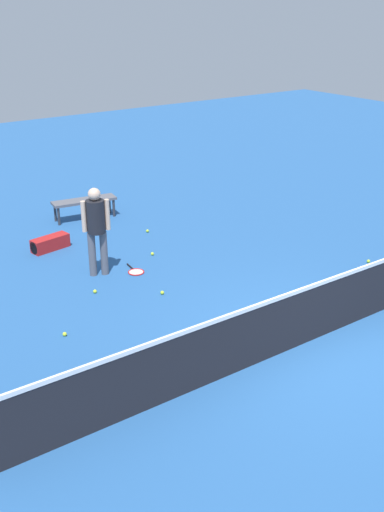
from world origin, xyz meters
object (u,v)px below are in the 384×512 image
Objects in this scene: tennis_racket_near_player at (136,271)px; tennis_ball_stray_right at (95,291)px; tennis_ball_baseline at (368,261)px; player_near_side at (96,224)px; tennis_ball_near_player at (152,254)px; courtside_bench at (84,202)px; tennis_ball_midcourt at (162,293)px; equipment_bag at (49,244)px; tennis_ball_by_net at (147,231)px; tennis_ball_stray_left at (65,334)px.

tennis_racket_near_player is 9.06× the size of tennis_ball_stray_right.
tennis_ball_stray_right is (5.03, -1.93, 0.00)m from tennis_ball_baseline.
player_near_side is 25.76× the size of tennis_ball_near_player.
courtside_bench is at bearing -111.48° from player_near_side.
tennis_ball_stray_right is (0.95, -0.73, 0.00)m from tennis_ball_midcourt.
tennis_ball_baseline is 0.08× the size of equipment_bag.
tennis_ball_midcourt is (0.79, 1.60, 0.00)m from tennis_ball_near_player.
tennis_ball_by_net is 4.62m from tennis_ball_stray_left.
tennis_ball_stray_left is 5.47m from courtside_bench.
tennis_ball_by_net is 1.00× the size of tennis_ball_stray_right.
player_near_side is at bearing -29.44° from tennis_ball_baseline.
tennis_ball_by_net is 1.00× the size of tennis_ball_baseline.
tennis_ball_stray_right is (0.43, 0.67, -0.98)m from player_near_side.
tennis_ball_by_net is 0.04× the size of courtside_bench.
courtside_bench is (-0.67, -4.42, 0.38)m from tennis_ball_midcourt.
player_near_side is 2.84× the size of tennis_racket_near_player.
player_near_side is 1.92m from equipment_bag.
player_near_side is at bearing 35.88° from tennis_ball_by_net.
tennis_ball_baseline is at bearing 139.63° from tennis_ball_near_player.
tennis_ball_stray_right is at bearing 18.94° from tennis_racket_near_player.
equipment_bag is at bearing -7.91° from tennis_ball_by_net.
tennis_ball_baseline is at bearing 150.19° from tennis_racket_near_player.
tennis_ball_stray_right is (2.35, 2.05, 0.00)m from tennis_ball_by_net.
tennis_racket_near_player is 0.87m from tennis_ball_near_player.
tennis_racket_near_player is at bearing -145.91° from tennis_ball_stray_left.
player_near_side reaches higher than tennis_racket_near_player.
tennis_ball_stray_right is at bearing -134.88° from tennis_ball_stray_left.
tennis_ball_by_net is at bearing -56.00° from tennis_ball_baseline.
tennis_ball_by_net is 3.12m from tennis_ball_stray_right.
courtside_bench is at bearing -98.65° from tennis_ball_midcourt.
tennis_ball_near_player is 2.19m from equipment_bag.
tennis_ball_stray_left is at bearing 70.59° from equipment_bag.
tennis_ball_baseline is (-4.09, 1.20, 0.00)m from tennis_ball_midcourt.
equipment_bag is at bearing -42.99° from tennis_ball_near_player.
tennis_racket_near_player is 9.06× the size of tennis_ball_baseline.
courtside_bench reaches higher than equipment_bag.
courtside_bench is at bearing -58.71° from tennis_ball_baseline.
tennis_ball_stray_right is at bearing 66.26° from courtside_bench.
tennis_ball_stray_left is (3.41, 3.12, 0.00)m from tennis_ball_by_net.
tennis_ball_stray_left is (2.01, 0.33, 0.00)m from tennis_ball_midcourt.
tennis_ball_near_player and tennis_ball_midcourt have the same top height.
player_near_side reaches higher than tennis_ball_baseline.
tennis_ball_by_net is 1.00× the size of tennis_ball_midcourt.
tennis_ball_midcourt is at bearing -16.32° from tennis_ball_baseline.
tennis_ball_midcourt and tennis_ball_stray_left have the same top height.
tennis_ball_by_net is 1.83m from courtside_bench.
tennis_racket_near_player is 0.39× the size of courtside_bench.
tennis_racket_near_player is (-0.61, 0.31, -1.00)m from player_near_side.
tennis_ball_stray_left is at bearing 9.42° from tennis_ball_midcourt.
tennis_ball_stray_right is at bearing 57.00° from player_near_side.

